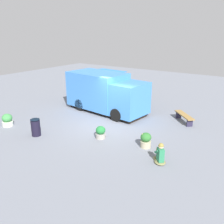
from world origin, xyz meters
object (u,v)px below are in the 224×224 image
at_px(planter_flowering_near, 146,140).
at_px(trash_bin, 36,127).
at_px(plaza_bench, 184,116).
at_px(person_customer, 160,155).
at_px(planter_flowering_far, 7,120).
at_px(planter_flowering_side, 101,132).
at_px(food_truck, 106,93).

bearing_deg(planter_flowering_near, trash_bin, 110.76).
relative_size(planter_flowering_near, plaza_bench, 0.46).
bearing_deg(person_customer, planter_flowering_near, 50.16).
bearing_deg(person_customer, planter_flowering_far, 97.11).
bearing_deg(person_customer, trash_bin, 99.41).
bearing_deg(person_customer, planter_flowering_side, 80.65).
height_order(plaza_bench, trash_bin, trash_bin).
bearing_deg(planter_flowering_side, plaza_bench, -30.55).
height_order(food_truck, plaza_bench, food_truck).
distance_m(person_customer, planter_flowering_side, 3.44).
xyz_separation_m(person_customer, plaza_bench, (5.07, 0.74, 0.01)).
height_order(planter_flowering_near, planter_flowering_far, planter_flowering_far).
bearing_deg(food_truck, trash_bin, 173.80).
distance_m(food_truck, planter_flowering_near, 5.71).
distance_m(plaza_bench, trash_bin, 8.25).
bearing_deg(plaza_bench, person_customer, -171.71).
bearing_deg(food_truck, planter_flowering_far, 150.77).
bearing_deg(planter_flowering_far, person_customer, -82.89).
bearing_deg(trash_bin, food_truck, -6.20).
xyz_separation_m(person_customer, planter_flowering_side, (0.56, 3.40, -0.05)).
distance_m(planter_flowering_far, trash_bin, 2.38).
bearing_deg(planter_flowering_far, planter_flowering_side, -72.70).
bearing_deg(person_customer, food_truck, 53.78).
relative_size(food_truck, person_customer, 6.36).
bearing_deg(planter_flowering_side, person_customer, -99.35).
height_order(planter_flowering_side, trash_bin, trash_bin).
height_order(planter_flowering_near, planter_flowering_side, planter_flowering_near).
height_order(person_customer, planter_flowering_near, person_customer).
relative_size(planter_flowering_side, plaza_bench, 0.41).
bearing_deg(planter_flowering_near, planter_flowering_side, 98.96).
relative_size(food_truck, planter_flowering_side, 8.99).
distance_m(planter_flowering_near, trash_bin, 5.54).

